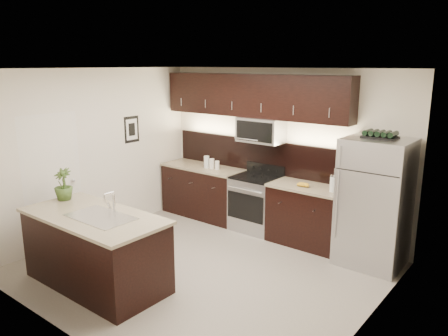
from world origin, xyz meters
name	(u,v)px	position (x,y,z in m)	size (l,w,h in m)	color
ground	(202,269)	(0.00, 0.00, 0.00)	(4.50, 4.50, 0.00)	gray
room_walls	(192,148)	(-0.11, -0.04, 1.70)	(4.52, 4.02, 2.71)	silver
counter_run	(246,201)	(-0.46, 1.69, 0.47)	(3.51, 0.65, 0.94)	black
upper_fixtures	(254,102)	(-0.43, 1.84, 2.14)	(3.49, 0.40, 1.66)	black
island	(96,250)	(-0.77, -1.14, 0.47)	(1.96, 0.96, 0.94)	black
sink_faucet	(101,216)	(-0.62, -1.13, 0.96)	(0.84, 0.50, 0.28)	silver
refrigerator	(374,203)	(1.75, 1.63, 0.90)	(0.87, 0.78, 1.79)	#B2B2B7
wine_rack	(380,135)	(1.75, 1.63, 1.84)	(0.44, 0.27, 0.10)	black
plant	(63,184)	(-1.60, -1.02, 1.16)	(0.25, 0.25, 0.44)	#395421
canisters	(211,163)	(-1.21, 1.65, 1.03)	(0.32, 0.10, 0.21)	silver
french_press	(334,183)	(1.14, 1.64, 1.07)	(0.12, 0.12, 0.34)	silver
bananas	(300,184)	(0.61, 1.61, 0.97)	(0.20, 0.15, 0.06)	gold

